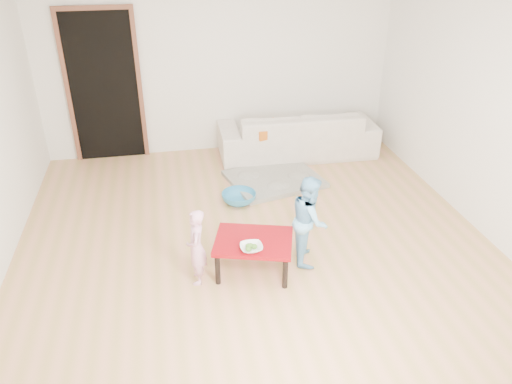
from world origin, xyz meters
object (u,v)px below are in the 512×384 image
object	(u,v)px
child_pink	(196,247)
basin	(239,198)
sofa	(297,133)
child_blue	(310,220)
bowl	(251,248)
red_table	(254,255)

from	to	relation	value
child_pink	basin	bearing A→B (deg)	162.28
child_pink	basin	xyz separation A→B (m)	(0.63, 1.42, -0.32)
sofa	child_pink	world-z (taller)	child_pink
child_blue	basin	size ratio (longest dim) A/B	2.20
bowl	basin	size ratio (longest dim) A/B	0.50
basin	child_pink	bearing A→B (deg)	-113.96
bowl	child_pink	world-z (taller)	child_pink
sofa	child_pink	bearing A→B (deg)	59.17
red_table	bowl	size ratio (longest dim) A/B	3.53
sofa	basin	bearing A→B (deg)	51.56
sofa	child_blue	bearing A→B (deg)	78.63
bowl	child_blue	xyz separation A→B (m)	(0.63, 0.26, 0.07)
sofa	red_table	size ratio (longest dim) A/B	3.08
child_pink	basin	world-z (taller)	child_pink
sofa	red_table	distance (m)	2.92
red_table	bowl	world-z (taller)	bowl
sofa	child_blue	size ratio (longest dim) A/B	2.44
sofa	red_table	xyz separation A→B (m)	(-1.16, -2.67, -0.15)
bowl	sofa	bearing A→B (deg)	66.79
child_pink	child_blue	size ratio (longest dim) A/B	0.83
red_table	child_blue	distance (m)	0.65
red_table	child_blue	size ratio (longest dim) A/B	0.79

